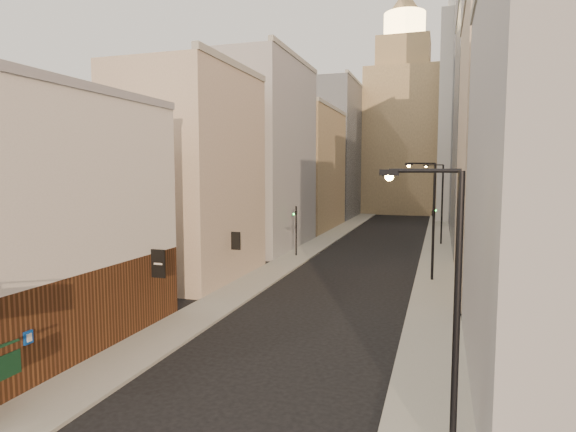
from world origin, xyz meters
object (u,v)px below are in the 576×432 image
at_px(traffic_light_right, 433,214).
at_px(traffic_light_left, 296,220).
at_px(clock_tower, 402,124).
at_px(white_tower, 464,109).
at_px(streetlamp_far, 440,199).
at_px(streetlamp_near, 448,304).
at_px(streetlamp_mid, 431,214).

bearing_deg(traffic_light_right, traffic_light_left, 44.15).
relative_size(clock_tower, traffic_light_right, 8.98).
distance_m(clock_tower, white_tower, 17.83).
bearing_deg(white_tower, streetlamp_far, -96.64).
bearing_deg(traffic_light_right, streetlamp_near, 100.89).
height_order(clock_tower, traffic_light_right, clock_tower).
relative_size(clock_tower, traffic_light_left, 8.98).
distance_m(streetlamp_mid, traffic_light_right, 15.89).
relative_size(traffic_light_left, traffic_light_right, 1.00).
bearing_deg(traffic_light_left, streetlamp_mid, 167.89).
height_order(streetlamp_mid, traffic_light_left, streetlamp_mid).
bearing_deg(streetlamp_far, streetlamp_mid, -70.68).
xyz_separation_m(white_tower, streetlamp_far, (-3.33, -28.62, -13.38)).
relative_size(streetlamp_near, streetlamp_far, 0.93).
xyz_separation_m(streetlamp_mid, traffic_light_left, (-12.72, 7.05, -1.51)).
bearing_deg(streetlamp_mid, streetlamp_near, -107.47).
distance_m(streetlamp_mid, streetlamp_far, 19.26).
relative_size(clock_tower, streetlamp_near, 5.27).
bearing_deg(streetlamp_near, streetlamp_far, 94.00).
distance_m(traffic_light_left, traffic_light_right, 15.45).
distance_m(clock_tower, traffic_light_right, 48.58).
bearing_deg(white_tower, traffic_light_right, -97.08).
bearing_deg(traffic_light_right, streetlamp_far, -91.26).
bearing_deg(streetlamp_near, clock_tower, 98.87).
distance_m(white_tower, traffic_light_right, 35.51).
relative_size(streetlamp_near, traffic_light_left, 1.70).
distance_m(streetlamp_near, traffic_light_left, 34.22).
distance_m(streetlamp_near, streetlamp_far, 43.55).
xyz_separation_m(clock_tower, traffic_light_right, (7.02, -46.04, -13.82)).
bearing_deg(white_tower, streetlamp_mid, -94.74).
distance_m(streetlamp_far, traffic_light_right, 3.76).
distance_m(streetlamp_near, streetlamp_mid, 24.32).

